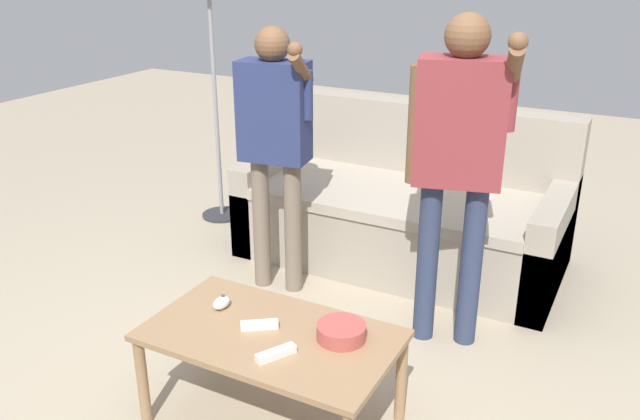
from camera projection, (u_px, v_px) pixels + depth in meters
ground_plane at (289, 390)px, 2.86m from camera, size 12.00×12.00×0.00m
couch at (405, 211)px, 4.00m from camera, size 1.88×0.93×0.90m
coffee_table at (271, 344)px, 2.54m from camera, size 0.97×0.56×0.41m
snack_bowl at (341, 332)px, 2.48m from camera, size 0.19×0.19×0.06m
game_remote_nunchuk at (222, 303)px, 2.69m from camera, size 0.06×0.09×0.05m
player_left at (275, 132)px, 3.40m from camera, size 0.44×0.28×1.44m
player_right at (459, 148)px, 2.88m from camera, size 0.49×0.30×1.55m
game_remote_wand_near at (276, 353)px, 2.37m from camera, size 0.11×0.15×0.03m
game_remote_wand_far at (259, 325)px, 2.55m from camera, size 0.14×0.11×0.03m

